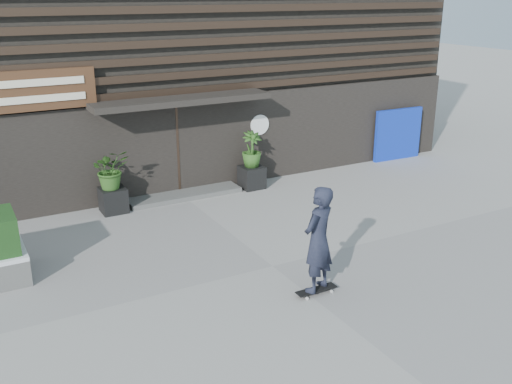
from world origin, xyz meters
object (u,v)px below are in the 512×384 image
planter_pot_right (252,177)px  blue_tarp (398,134)px  planter_pot_left (113,200)px  skateboarder (318,240)px

planter_pot_right → blue_tarp: 5.41m
planter_pot_left → skateboarder: bearing=-70.4°
blue_tarp → skateboarder: bearing=-138.3°
planter_pot_right → skateboarder: bearing=-107.2°
planter_pot_right → blue_tarp: blue_tarp is taller
planter_pot_left → blue_tarp: (9.18, 0.30, 0.50)m
skateboarder → blue_tarp: bearing=40.1°
blue_tarp → planter_pot_right: bearing=-175.2°
planter_pot_left → planter_pot_right: bearing=0.0°
planter_pot_right → skateboarder: skateboarder is taller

